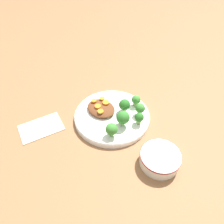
% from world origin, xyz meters
% --- Properties ---
extents(ground_plane, '(4.00, 4.00, 0.00)m').
position_xyz_m(ground_plane, '(0.00, 0.00, 0.00)').
color(ground_plane, '#8C603D').
extents(plate, '(0.28, 0.28, 0.02)m').
position_xyz_m(plate, '(0.00, 0.00, 0.01)').
color(plate, white).
rests_on(plate, ground_plane).
extents(dip_bowl, '(0.13, 0.13, 0.04)m').
position_xyz_m(dip_bowl, '(-0.04, -0.24, 0.02)').
color(dip_bowl, white).
rests_on(dip_bowl, ground_plane).
extents(stew_mound, '(0.09, 0.11, 0.02)m').
position_xyz_m(stew_mound, '(-0.01, 0.05, 0.03)').
color(stew_mound, brown).
rests_on(stew_mound, plate).
extents(broccoli_floret_0, '(0.05, 0.05, 0.06)m').
position_xyz_m(broccoli_floret_0, '(-0.01, -0.06, 0.06)').
color(broccoli_floret_0, '#7FA85B').
rests_on(broccoli_floret_0, plate).
extents(broccoli_floret_1, '(0.04, 0.04, 0.05)m').
position_xyz_m(broccoli_floret_1, '(0.05, -0.02, 0.05)').
color(broccoli_floret_1, '#7FA85B').
rests_on(broccoli_floret_1, plate).
extents(broccoli_floret_2, '(0.04, 0.04, 0.05)m').
position_xyz_m(broccoli_floret_2, '(-0.07, -0.07, 0.05)').
color(broccoli_floret_2, '#759E51').
rests_on(broccoli_floret_2, plate).
extents(broccoli_floret_3, '(0.03, 0.03, 0.05)m').
position_xyz_m(broccoli_floret_3, '(0.04, -0.10, 0.05)').
color(broccoli_floret_3, '#759E51').
rests_on(broccoli_floret_3, plate).
extents(broccoli_floret_4, '(0.03, 0.03, 0.05)m').
position_xyz_m(broccoli_floret_4, '(0.10, -0.03, 0.04)').
color(broccoli_floret_4, '#759E51').
rests_on(broccoli_floret_4, plate).
extents(broccoli_floret_5, '(0.04, 0.04, 0.05)m').
position_xyz_m(broccoli_floret_5, '(0.07, -0.07, 0.05)').
color(broccoli_floret_5, '#759E51').
rests_on(broccoli_floret_5, plate).
extents(carrot_slice_0, '(0.03, 0.03, 0.01)m').
position_xyz_m(carrot_slice_0, '(0.01, 0.05, 0.04)').
color(carrot_slice_0, orange).
rests_on(carrot_slice_0, stew_mound).
extents(carrot_slice_1, '(0.02, 0.02, 0.01)m').
position_xyz_m(carrot_slice_1, '(-0.02, 0.05, 0.04)').
color(carrot_slice_1, orange).
rests_on(carrot_slice_1, stew_mound).
extents(carrot_slice_2, '(0.02, 0.02, 0.01)m').
position_xyz_m(carrot_slice_2, '(-0.01, 0.08, 0.04)').
color(carrot_slice_2, orange).
rests_on(carrot_slice_2, stew_mound).
extents(carrot_slice_3, '(0.02, 0.02, 0.00)m').
position_xyz_m(carrot_slice_3, '(-0.03, 0.03, 0.04)').
color(carrot_slice_3, orange).
rests_on(carrot_slice_3, stew_mound).
extents(carrot_slice_4, '(0.02, 0.02, 0.00)m').
position_xyz_m(carrot_slice_4, '(0.02, 0.07, 0.04)').
color(carrot_slice_4, orange).
rests_on(carrot_slice_4, stew_mound).
extents(napkin, '(0.17, 0.14, 0.01)m').
position_xyz_m(napkin, '(-0.21, 0.15, 0.00)').
color(napkin, beige).
rests_on(napkin, ground_plane).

